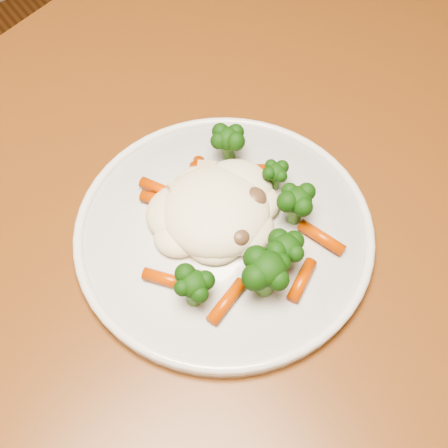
# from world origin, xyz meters

# --- Properties ---
(dining_table) EXTENTS (1.45, 1.18, 0.75)m
(dining_table) POSITION_xyz_m (-0.35, -0.11, 0.66)
(dining_table) COLOR brown
(dining_table) RESTS_ON ground
(plate) EXTENTS (0.30, 0.30, 0.01)m
(plate) POSITION_xyz_m (-0.45, -0.15, 0.76)
(plate) COLOR silver
(plate) RESTS_ON dining_table
(meal) EXTENTS (0.19, 0.20, 0.05)m
(meal) POSITION_xyz_m (-0.44, -0.15, 0.78)
(meal) COLOR #F5E9C4
(meal) RESTS_ON plate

